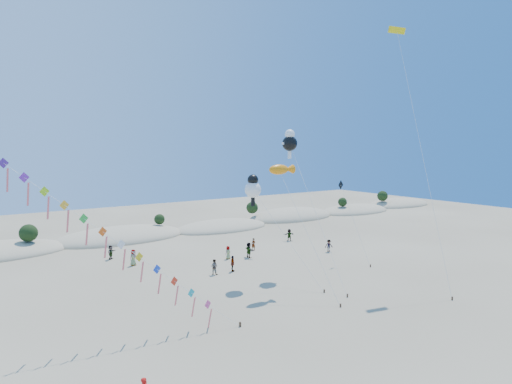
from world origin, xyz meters
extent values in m
plane|color=#807358|center=(0.00, 0.00, 0.00)|extent=(160.00, 160.00, 0.00)
ellipsoid|color=tan|center=(0.00, 45.30, 0.00)|extent=(19.00, 10.45, 3.40)
ellipsoid|color=#173914|center=(0.00, 45.30, 0.94)|extent=(15.20, 6.84, 0.76)
ellipsoid|color=tan|center=(16.00, 43.90, 0.00)|extent=(16.40, 9.02, 2.80)
ellipsoid|color=#173914|center=(16.00, 43.90, 0.77)|extent=(13.12, 5.90, 0.66)
ellipsoid|color=tan|center=(32.00, 45.70, 0.00)|extent=(18.00, 9.90, 3.80)
ellipsoid|color=#173914|center=(32.00, 45.70, 1.04)|extent=(14.40, 6.48, 0.72)
ellipsoid|color=tan|center=(48.00, 44.50, 0.00)|extent=(16.80, 9.24, 3.00)
ellipsoid|color=#173914|center=(48.00, 44.50, 0.83)|extent=(13.44, 6.05, 0.67)
ellipsoid|color=tan|center=(64.00, 45.90, 0.00)|extent=(17.60, 9.68, 3.20)
ellipsoid|color=#173914|center=(64.00, 45.90, 0.88)|extent=(14.08, 6.34, 0.70)
sphere|color=black|center=(-12.00, 43.40, 2.48)|extent=(2.20, 2.20, 2.20)
sphere|color=black|center=(6.00, 45.40, 2.24)|extent=(1.60, 1.60, 1.60)
sphere|color=black|center=(24.00, 46.80, 2.44)|extent=(2.10, 2.10, 2.10)
sphere|color=black|center=(44.00, 44.10, 2.32)|extent=(1.80, 1.80, 1.80)
sphere|color=black|center=(58.00, 45.60, 2.52)|extent=(2.30, 2.30, 2.30)
cube|color=#3F2D1E|center=(-2.19, 9.47, 0.17)|extent=(0.12, 0.12, 0.35)
cylinder|color=silver|center=(-16.15, 15.36, 12.08)|extent=(27.94, 11.79, 24.17)
cube|color=#EB4A94|center=(-4.35, 10.38, 1.87)|extent=(1.31, 0.51, 1.38)
cube|color=#E4606C|center=(-4.17, 10.43, 0.77)|extent=(0.19, 0.45, 1.55)
cube|color=#17A6AE|center=(-5.42, 10.84, 2.80)|extent=(1.31, 0.51, 1.38)
cube|color=#E4606C|center=(-5.24, 10.89, 1.70)|extent=(0.19, 0.45, 1.55)
cube|color=red|center=(-6.50, 11.29, 3.73)|extent=(1.31, 0.51, 1.38)
cube|color=#E4606C|center=(-6.32, 11.34, 2.63)|extent=(0.19, 0.45, 1.55)
cube|color=blue|center=(-7.57, 11.74, 4.66)|extent=(1.31, 0.51, 1.38)
cube|color=#E4606C|center=(-7.39, 11.79, 3.56)|extent=(0.19, 0.45, 1.55)
cube|color=yellow|center=(-8.64, 12.19, 5.58)|extent=(1.31, 0.51, 1.38)
cube|color=#E4606C|center=(-8.46, 12.24, 4.48)|extent=(0.19, 0.45, 1.55)
cube|color=white|center=(-9.71, 12.64, 6.51)|extent=(1.31, 0.51, 1.38)
cube|color=#E4606C|center=(-9.53, 12.69, 5.41)|extent=(0.19, 0.45, 1.55)
cube|color=#FF5A15|center=(-10.79, 13.10, 7.44)|extent=(1.31, 0.51, 1.38)
cube|color=#E4606C|center=(-10.61, 13.15, 6.34)|extent=(0.19, 0.45, 1.55)
cube|color=green|center=(-11.86, 13.55, 8.37)|extent=(1.31, 0.51, 1.38)
cube|color=#E4606C|center=(-11.68, 13.60, 7.27)|extent=(0.19, 0.45, 1.55)
cube|color=yellow|center=(-12.93, 14.00, 9.30)|extent=(1.31, 0.51, 1.38)
cube|color=#E4606C|center=(-12.75, 14.05, 8.20)|extent=(0.19, 0.45, 1.55)
cube|color=#A2E11A|center=(-14.01, 14.45, 10.23)|extent=(1.31, 0.51, 1.38)
cube|color=#E4606C|center=(-13.83, 14.50, 9.13)|extent=(0.19, 0.45, 1.55)
cube|color=purple|center=(-15.08, 14.91, 11.15)|extent=(1.31, 0.51, 1.38)
cube|color=#E4606C|center=(-14.90, 14.96, 10.05)|extent=(0.19, 0.45, 1.55)
cube|color=#51238D|center=(-16.15, 15.36, 12.08)|extent=(1.31, 0.51, 1.38)
cube|color=#E4606C|center=(-15.97, 15.41, 10.98)|extent=(0.19, 0.45, 1.55)
cube|color=#3F2D1E|center=(6.69, 8.06, 0.15)|extent=(0.10, 0.10, 0.30)
cylinder|color=silver|center=(6.29, 11.75, 5.53)|extent=(0.83, 7.40, 11.07)
ellipsoid|color=orange|center=(5.89, 15.44, 11.06)|extent=(2.17, 0.96, 0.96)
cone|color=orange|center=(7.11, 15.44, 11.06)|extent=(0.87, 0.87, 0.87)
cube|color=#3F2D1E|center=(8.07, 11.43, 0.15)|extent=(0.10, 0.10, 0.30)
cylinder|color=silver|center=(6.47, 14.84, 4.51)|extent=(3.23, 6.83, 9.03)
sphere|color=white|center=(4.87, 18.24, 9.01)|extent=(1.59, 1.59, 1.59)
sphere|color=black|center=(4.87, 18.24, 9.97)|extent=(1.06, 1.06, 1.06)
cube|color=black|center=(4.87, 18.24, 7.82)|extent=(0.35, 0.18, 0.80)
cube|color=#3F2D1E|center=(8.91, 9.40, 0.15)|extent=(0.10, 0.10, 0.30)
cylinder|color=silver|center=(9.79, 14.60, 6.76)|extent=(1.80, 10.42, 13.54)
sphere|color=black|center=(10.68, 19.80, 13.53)|extent=(1.63, 1.63, 1.63)
sphere|color=white|center=(10.68, 19.80, 14.50)|extent=(1.06, 1.06, 1.06)
cube|color=white|center=(10.68, 19.80, 12.31)|extent=(0.35, 0.18, 0.80)
cube|color=white|center=(9.98, 19.80, 13.53)|extent=(0.60, 0.15, 0.25)
cube|color=white|center=(11.38, 19.80, 13.53)|extent=(0.60, 0.15, 0.25)
cube|color=#3F2D1E|center=(15.84, 3.80, 0.15)|extent=(0.10, 0.10, 0.30)
cylinder|color=silver|center=(17.42, 8.36, 12.49)|extent=(3.20, 9.15, 25.00)
cube|color=yellow|center=(19.01, 12.93, 24.99)|extent=(2.00, 0.82, 0.70)
cube|color=black|center=(19.01, 12.95, 24.99)|extent=(1.94, 0.51, 0.19)
cube|color=#3F2D1E|center=(18.10, 14.70, 0.15)|extent=(0.10, 0.10, 0.30)
cylinder|color=silver|center=(17.95, 16.92, 4.40)|extent=(0.33, 4.45, 8.80)
cube|color=black|center=(17.79, 19.13, 8.79)|extent=(1.05, 0.31, 1.08)
imported|color=slate|center=(2.57, 22.01, 0.81)|extent=(0.98, 0.99, 1.61)
imported|color=slate|center=(6.97, 26.59, 0.77)|extent=(0.85, 0.67, 1.54)
imported|color=slate|center=(4.71, 21.86, 0.84)|extent=(0.93, 1.03, 1.68)
imported|color=slate|center=(11.91, 28.53, 0.77)|extent=(0.56, 0.66, 1.54)
imported|color=slate|center=(9.29, 25.65, 0.92)|extent=(0.58, 1.72, 1.84)
imported|color=slate|center=(19.17, 30.25, 0.85)|extent=(1.65, 0.88, 1.70)
imported|color=slate|center=(-3.18, 30.15, 0.90)|extent=(1.02, 0.83, 1.80)
imported|color=slate|center=(19.26, 22.42, 0.77)|extent=(1.15, 0.94, 1.55)
imported|color=slate|center=(-4.49, 34.31, 0.82)|extent=(1.40, 1.45, 1.65)
camera|label=1|loc=(-18.27, -16.02, 13.00)|focal=30.00mm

